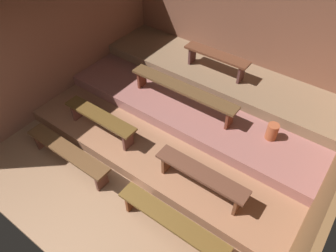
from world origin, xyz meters
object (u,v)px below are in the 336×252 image
at_px(bench_lower_right, 201,176).
at_px(pail_middle, 272,132).
at_px(bench_upper_center, 216,58).
at_px(bench_lower_left, 100,119).
at_px(bench_floor_left, 68,152).
at_px(bench_floor_right, 172,222).
at_px(bench_middle_center, 183,90).

relative_size(bench_lower_right, pail_middle, 5.02).
bearing_deg(bench_lower_right, bench_upper_center, 116.06).
relative_size(bench_lower_left, pail_middle, 5.02).
bearing_deg(bench_floor_left, bench_lower_right, 20.01).
bearing_deg(bench_lower_left, bench_upper_center, 67.68).
distance_m(bench_floor_right, bench_lower_left, 2.39).
distance_m(bench_floor_left, bench_middle_center, 2.41).
relative_size(bench_upper_center, pail_middle, 4.53).
bearing_deg(bench_floor_left, pail_middle, 40.50).
bearing_deg(bench_lower_left, pail_middle, 29.42).
xyz_separation_m(bench_lower_right, bench_upper_center, (-1.20, 2.45, 0.44)).
distance_m(bench_middle_center, pail_middle, 1.81).
bearing_deg(bench_upper_center, bench_floor_right, -69.37).
relative_size(bench_floor_right, bench_upper_center, 1.29).
xyz_separation_m(bench_middle_center, pail_middle, (1.80, 0.18, -0.20)).
relative_size(bench_lower_right, bench_middle_center, 0.68).
relative_size(bench_floor_left, bench_floor_right, 1.00).
bearing_deg(bench_lower_left, bench_lower_right, 0.00).
bearing_deg(bench_lower_left, bench_floor_right, -20.01).
bearing_deg(bench_lower_right, bench_lower_left, 180.00).
bearing_deg(bench_upper_center, bench_floor_left, -107.62).
bearing_deg(bench_floor_right, pail_middle, 78.45).
relative_size(bench_lower_left, bench_middle_center, 0.68).
bearing_deg(bench_middle_center, bench_lower_right, -46.54).
xyz_separation_m(bench_lower_left, bench_lower_right, (2.21, 0.00, 0.00)).
bearing_deg(bench_upper_center, bench_lower_right, -63.94).
bearing_deg(bench_floor_right, bench_floor_left, 180.00).
xyz_separation_m(bench_floor_left, bench_lower_right, (2.24, 0.81, 0.22)).
bearing_deg(bench_middle_center, bench_upper_center, 85.55).
distance_m(bench_lower_right, pail_middle, 1.62).
distance_m(bench_floor_left, pail_middle, 3.62).
bearing_deg(bench_upper_center, pail_middle, -28.28).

